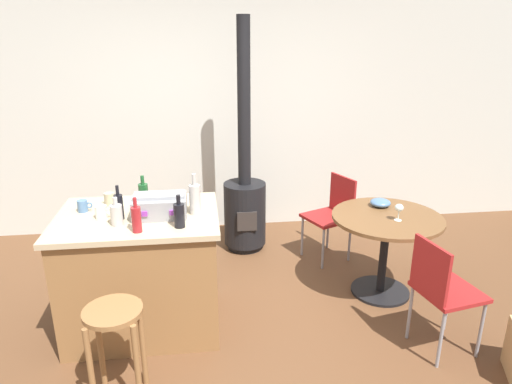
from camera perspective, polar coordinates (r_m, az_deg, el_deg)
The scene contains 20 objects.
ground_plane at distance 3.56m, azimuth -3.40°, elevation -18.86°, with size 8.80×8.80×0.00m, color brown.
back_wall at distance 5.23m, azimuth -5.53°, elevation 9.80°, with size 8.00×0.10×2.70m, color beige.
kitchen_island at distance 3.66m, azimuth -13.98°, elevation -9.54°, with size 1.18×0.88×0.94m.
wooden_stool at distance 2.97m, azimuth -17.11°, elevation -16.61°, with size 0.35×0.35×0.67m.
dining_table at distance 4.09m, azimuth 15.83°, elevation -5.17°, with size 0.93×0.93×0.73m.
folding_chair_near at distance 3.51m, azimuth 22.11°, elevation -10.95°, with size 0.47×0.47×0.87m.
folding_chair_far at distance 4.67m, azimuth 9.51°, elevation -2.41°, with size 0.53×0.53×0.85m.
wood_stove at distance 4.78m, azimuth -1.41°, elevation -0.75°, with size 0.44×0.45×2.36m.
toolbox at distance 3.39m, azimuth -11.89°, elevation -1.63°, with size 0.38×0.28×0.17m.
bottle_0 at distance 3.62m, azimuth -13.84°, elevation -0.23°, with size 0.07×0.07×0.24m.
bottle_1 at distance 3.30m, azimuth -16.99°, elevation -2.68°, with size 0.08×0.08×0.20m.
bottle_2 at distance 3.16m, azimuth -9.55°, elevation -2.82°, with size 0.08×0.08×0.23m.
bottle_3 at distance 3.14m, azimuth -14.67°, elevation -3.24°, with size 0.07×0.07×0.24m.
bottle_4 at distance 3.37m, azimuth -7.61°, elevation -0.81°, with size 0.08×0.08×0.31m.
bottle_5 at distance 3.39m, azimuth -16.70°, elevation -1.71°, with size 0.06×0.06×0.25m.
cup_0 at distance 3.72m, azimuth -17.75°, elevation -0.80°, with size 0.12×0.08×0.09m.
cup_1 at distance 3.64m, azimuth -20.76°, elevation -1.64°, with size 0.11×0.07×0.09m.
cup_2 at distance 3.46m, azimuth -18.70°, elevation -2.38°, with size 0.12×0.08×0.10m.
wine_glass at distance 3.92m, azimuth 17.40°, elevation -1.96°, with size 0.07×0.07×0.14m.
serving_bowl at distance 4.21m, azimuth 15.23°, elevation -1.28°, with size 0.18×0.18×0.07m, color #4C7099.
Camera 1 is at (-0.15, -2.80, 2.19)m, focal length 32.11 mm.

